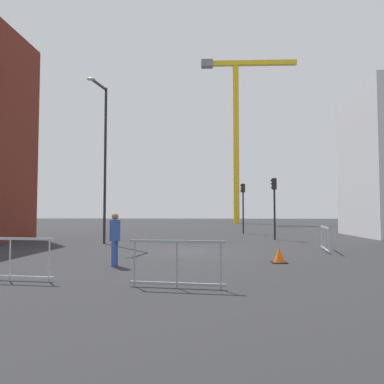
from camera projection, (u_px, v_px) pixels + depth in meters
name	position (u px, v px, depth m)	size (l,w,h in m)	color
ground	(188.00, 251.00, 16.27)	(160.00, 160.00, 0.00)	#28282B
construction_crane	(237.00, 118.00, 56.91)	(14.65, 1.34, 25.23)	yellow
streetlamp_tall	(104.00, 151.00, 20.18)	(0.55, 1.94, 8.60)	#232326
traffic_light_verge	(243.00, 200.00, 29.78)	(0.39, 0.30, 3.99)	#232326
traffic_light_island	(274.00, 198.00, 23.15)	(0.39, 0.31, 3.83)	#232326
pedestrian_walking	(115.00, 235.00, 11.84)	(0.34, 0.34, 1.68)	#33519E
safety_barrier_right_run	(10.00, 258.00, 9.33)	(2.37, 0.29, 1.08)	#B2B5BA
safety_barrier_front	(325.00, 238.00, 16.28)	(0.43, 2.49, 1.08)	#B2B5BA
safety_barrier_mid_span	(177.00, 263.00, 8.41)	(2.21, 0.31, 1.08)	gray
traffic_cone_by_barrier	(279.00, 256.00, 12.57)	(0.52, 0.52, 0.53)	black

